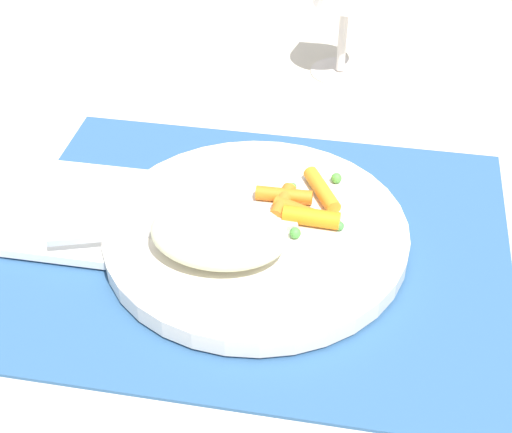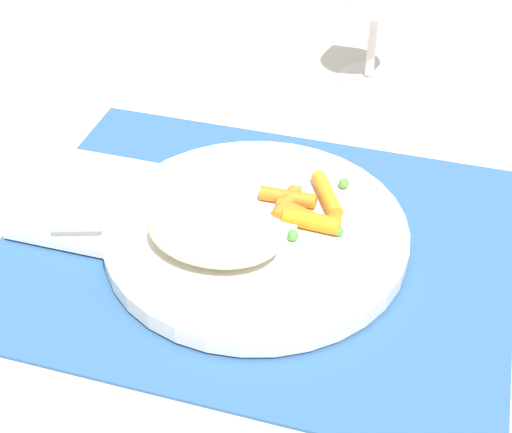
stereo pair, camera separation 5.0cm
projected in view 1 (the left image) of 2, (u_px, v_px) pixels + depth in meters
The scene contains 8 objects.
ground_plane at pixel (256, 246), 0.63m from camera, with size 2.40×2.40×0.00m, color beige.
placemat at pixel (256, 244), 0.63m from camera, with size 0.42×0.33×0.01m, color #2D5684.
plate at pixel (256, 233), 0.62m from camera, with size 0.25×0.25×0.02m, color silver.
rice_mound at pixel (219, 233), 0.58m from camera, with size 0.11×0.08×0.04m, color beige.
carrot_portion at pixel (302, 203), 0.63m from camera, with size 0.07×0.07×0.01m.
pea_scatter at pixel (308, 207), 0.63m from camera, with size 0.05×0.09×0.01m.
fork at pixel (200, 228), 0.61m from camera, with size 0.20×0.07×0.01m.
napkin at pixel (78, 211), 0.65m from camera, with size 0.09×0.13×0.01m, color white.
Camera 1 is at (0.08, -0.46, 0.42)m, focal length 52.64 mm.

